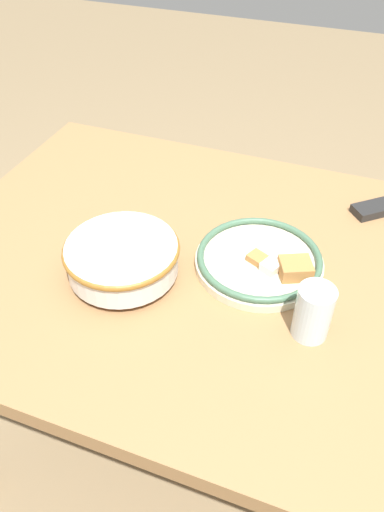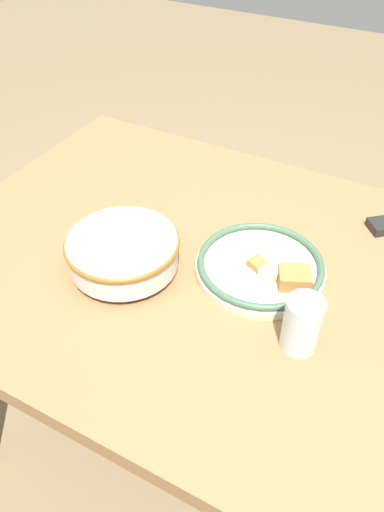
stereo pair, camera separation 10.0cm
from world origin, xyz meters
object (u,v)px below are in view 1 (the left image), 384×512
object	(u,v)px
food_plate	(261,261)
tv_remote	(383,207)
drinking_glass	(313,312)
noodle_bowl	(122,257)

from	to	relation	value
food_plate	tv_remote	size ratio (longest dim) A/B	1.78
tv_remote	drinking_glass	bearing A→B (deg)	-52.84
noodle_bowl	food_plate	distance (m)	0.28
tv_remote	drinking_glass	distance (m)	0.44
food_plate	tv_remote	distance (m)	0.37
food_plate	drinking_glass	world-z (taller)	drinking_glass
tv_remote	drinking_glass	xyz separation A→B (m)	(-0.09, -0.43, 0.04)
noodle_bowl	food_plate	bearing A→B (deg)	24.98
food_plate	drinking_glass	bearing A→B (deg)	-47.56
food_plate	tv_remote	world-z (taller)	food_plate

